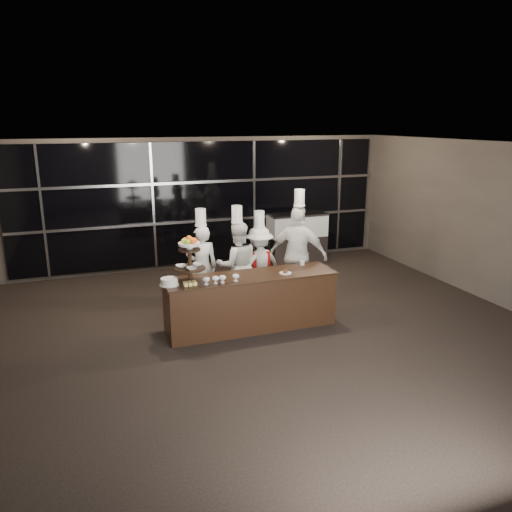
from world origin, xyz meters
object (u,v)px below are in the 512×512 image
object	(u,v)px
chef_b	(237,264)
chef_c	(259,264)
layer_cake	(169,282)
chef_d	(298,255)
display_case	(297,236)
display_stand	(190,256)
buffet_counter	(251,301)
chef_a	(202,265)

from	to	relation	value
chef_b	chef_c	bearing A→B (deg)	18.11
layer_cake	chef_c	world-z (taller)	chef_c
chef_d	display_case	bearing A→B (deg)	66.07
chef_c	display_stand	bearing A→B (deg)	-143.44
buffet_counter	layer_cake	bearing A→B (deg)	-177.87
chef_c	chef_b	bearing A→B (deg)	-161.89
display_stand	chef_a	xyz separation A→B (m)	(0.47, 1.18, -0.53)
chef_b	chef_d	xyz separation A→B (m)	(1.12, -0.20, 0.13)
display_stand	display_case	world-z (taller)	display_stand
layer_cake	chef_d	world-z (taller)	chef_d
buffet_counter	chef_d	distance (m)	1.54
buffet_counter	chef_d	world-z (taller)	chef_d
chef_b	chef_c	size ratio (longest dim) A/B	1.09
chef_c	chef_d	distance (m)	0.76
display_stand	layer_cake	distance (m)	0.50
display_case	display_stand	bearing A→B (deg)	-135.53
layer_cake	chef_a	distance (m)	1.49
display_case	chef_d	world-z (taller)	chef_d
chef_b	chef_d	distance (m)	1.15
chef_c	chef_d	bearing A→B (deg)	-29.58
chef_b	chef_d	bearing A→B (deg)	-10.28
display_stand	chef_b	xyz separation A→B (m)	(1.10, 1.01, -0.52)
chef_b	chef_c	world-z (taller)	chef_b
display_case	chef_d	distance (m)	2.66
display_stand	chef_d	xyz separation A→B (m)	(2.22, 0.81, -0.39)
display_stand	chef_d	size ratio (longest dim) A/B	0.34
display_stand	buffet_counter	bearing A→B (deg)	0.01
layer_cake	buffet_counter	bearing A→B (deg)	2.13
buffet_counter	chef_d	size ratio (longest dim) A/B	1.31
display_stand	display_case	xyz separation A→B (m)	(3.29, 3.23, -0.65)
display_case	chef_a	world-z (taller)	chef_a
chef_c	layer_cake	bearing A→B (deg)	-147.56
layer_cake	chef_b	size ratio (longest dim) A/B	0.16
display_stand	chef_a	bearing A→B (deg)	68.21
display_stand	chef_b	bearing A→B (deg)	42.77
layer_cake	display_case	size ratio (longest dim) A/B	0.22
chef_d	chef_c	bearing A→B (deg)	150.42
display_case	chef_a	size ratio (longest dim) A/B	0.74
chef_c	display_case	bearing A→B (deg)	50.27
chef_a	display_case	bearing A→B (deg)	36.02
buffet_counter	display_stand	size ratio (longest dim) A/B	3.81
chef_a	chef_b	distance (m)	0.65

